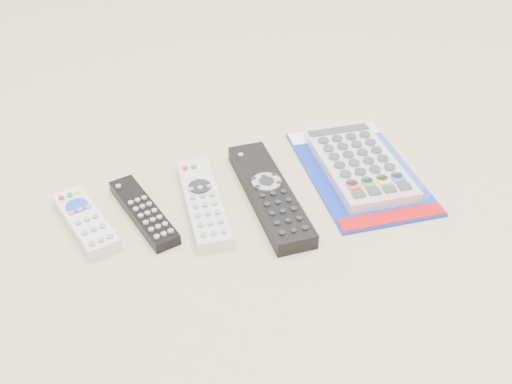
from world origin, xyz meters
name	(u,v)px	position (x,y,z in m)	size (l,w,h in m)	color
remote_small_grey	(85,221)	(-0.25, 0.03, 0.01)	(0.07, 0.16, 0.02)	#BCBCBE
remote_slim_black	(144,212)	(-0.16, 0.02, 0.01)	(0.07, 0.18, 0.02)	black
remote_silver_dvd	(203,202)	(-0.07, 0.01, 0.01)	(0.09, 0.21, 0.02)	silver
remote_large_black	(269,194)	(0.03, -0.02, 0.01)	(0.09, 0.26, 0.03)	black
jumbo_remote_packaged	(359,163)	(0.20, -0.01, 0.02)	(0.21, 0.31, 0.04)	#0E259B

